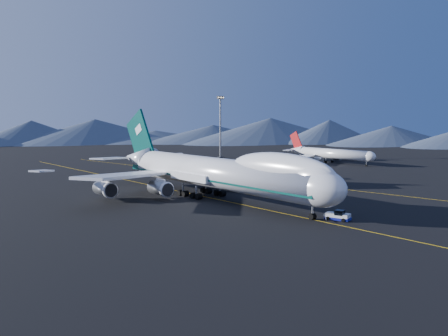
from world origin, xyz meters
TOP-DOWN VIEW (x-y plane):
  - ground at (0.00, 0.00)m, footprint 500.00×500.00m
  - taxiway_line_main at (0.00, 0.00)m, footprint 0.25×220.00m
  - taxiway_line_side at (30.00, 10.00)m, footprint 28.08×198.09m
  - boeing_747 at (0.00, 0.03)m, footprint 59.62×72.43m
  - pushback_tug at (3.00, -29.50)m, footprint 3.32×4.61m
  - second_jet at (82.85, 37.17)m, footprint 35.53×40.14m
  - service_van at (30.00, 10.38)m, footprint 5.01×6.19m
  - floodlight_mast at (65.24, 80.75)m, footprint 3.16×2.37m

SIDE VIEW (x-z plane):
  - ground at x=0.00m, z-range 0.00..0.00m
  - taxiway_line_main at x=0.00m, z-range 0.01..0.01m
  - taxiway_line_side at x=30.00m, z-range 0.01..0.01m
  - pushback_tug at x=3.00m, z-range -0.34..1.48m
  - service_van at x=30.00m, z-range 0.00..1.57m
  - second_jet at x=82.85m, z-range -2.25..9.17m
  - boeing_747 at x=0.00m, z-range -3.87..15.50m
  - floodlight_mast at x=65.24m, z-range 0.17..25.73m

